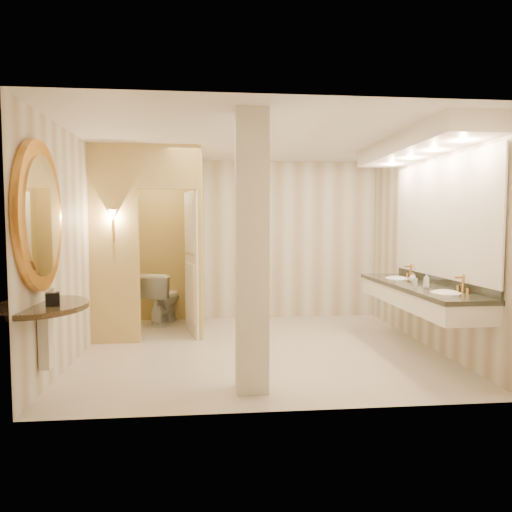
# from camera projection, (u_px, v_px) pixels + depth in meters

# --- Properties ---
(floor) EXTENTS (4.50, 4.50, 0.00)m
(floor) POSITION_uv_depth(u_px,v_px,m) (260.00, 349.00, 5.95)
(floor) COLOR beige
(floor) RESTS_ON ground
(ceiling) EXTENTS (4.50, 4.50, 0.00)m
(ceiling) POSITION_uv_depth(u_px,v_px,m) (260.00, 139.00, 5.76)
(ceiling) COLOR silver
(ceiling) RESTS_ON wall_back
(wall_back) EXTENTS (4.50, 0.02, 2.70)m
(wall_back) POSITION_uv_depth(u_px,v_px,m) (247.00, 240.00, 7.84)
(wall_back) COLOR beige
(wall_back) RESTS_ON floor
(wall_front) EXTENTS (4.50, 0.02, 2.70)m
(wall_front) POSITION_uv_depth(u_px,v_px,m) (284.00, 257.00, 3.87)
(wall_front) COLOR beige
(wall_front) RESTS_ON floor
(wall_left) EXTENTS (0.02, 4.00, 2.70)m
(wall_left) POSITION_uv_depth(u_px,v_px,m) (79.00, 246.00, 5.64)
(wall_left) COLOR beige
(wall_left) RESTS_ON floor
(wall_right) EXTENTS (0.02, 4.00, 2.70)m
(wall_right) POSITION_uv_depth(u_px,v_px,m) (427.00, 245.00, 6.07)
(wall_right) COLOR beige
(wall_right) RESTS_ON floor
(toilet_closet) EXTENTS (1.50, 1.55, 2.70)m
(toilet_closet) POSITION_uv_depth(u_px,v_px,m) (177.00, 240.00, 6.71)
(toilet_closet) COLOR #E5C478
(toilet_closet) RESTS_ON floor
(wall_sconce) EXTENTS (0.14, 0.14, 0.42)m
(wall_sconce) POSITION_uv_depth(u_px,v_px,m) (113.00, 216.00, 6.07)
(wall_sconce) COLOR #C2893E
(wall_sconce) RESTS_ON toilet_closet
(vanity) EXTENTS (0.75, 2.66, 2.09)m
(vanity) POSITION_uv_depth(u_px,v_px,m) (422.00, 224.00, 5.63)
(vanity) COLOR silver
(vanity) RESTS_ON floor
(console_shelf) EXTENTS (1.08, 1.08, 1.99)m
(console_shelf) POSITION_uv_depth(u_px,v_px,m) (40.00, 254.00, 4.25)
(console_shelf) COLOR black
(console_shelf) RESTS_ON floor
(pillar) EXTENTS (0.31, 0.31, 2.70)m
(pillar) POSITION_uv_depth(u_px,v_px,m) (252.00, 253.00, 4.39)
(pillar) COLOR silver
(pillar) RESTS_ON floor
(tissue_box) EXTENTS (0.15, 0.15, 0.12)m
(tissue_box) POSITION_uv_depth(u_px,v_px,m) (53.00, 299.00, 4.19)
(tissue_box) COLOR black
(tissue_box) RESTS_ON console_shelf
(toilet) EXTENTS (0.68, 0.92, 0.84)m
(toilet) POSITION_uv_depth(u_px,v_px,m) (163.00, 298.00, 7.49)
(toilet) COLOR white
(toilet) RESTS_ON floor
(soap_bottle_a) EXTENTS (0.07, 0.07, 0.12)m
(soap_bottle_a) POSITION_uv_depth(u_px,v_px,m) (415.00, 280.00, 5.62)
(soap_bottle_a) COLOR beige
(soap_bottle_a) RESTS_ON vanity
(soap_bottle_b) EXTENTS (0.11, 0.11, 0.12)m
(soap_bottle_b) POSITION_uv_depth(u_px,v_px,m) (413.00, 277.00, 5.90)
(soap_bottle_b) COLOR silver
(soap_bottle_b) RESTS_ON vanity
(soap_bottle_c) EXTENTS (0.07, 0.07, 0.18)m
(soap_bottle_c) POSITION_uv_depth(u_px,v_px,m) (426.00, 281.00, 5.33)
(soap_bottle_c) COLOR #C6B28C
(soap_bottle_c) RESTS_ON vanity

